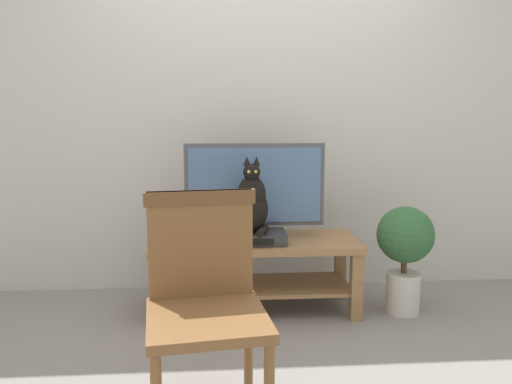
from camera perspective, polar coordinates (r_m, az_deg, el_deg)
ground_plane at (r=2.81m, az=2.32°, el=-17.35°), size 12.00×12.00×0.00m
back_wall at (r=3.60m, az=0.52°, el=11.31°), size 7.00×0.12×2.80m
tv_stand at (r=3.19m, az=-0.07°, el=-7.73°), size 1.30×0.51×0.46m
tv at (r=3.16m, az=-0.15°, el=0.43°), size 0.88×0.20×0.60m
media_box at (r=3.06m, az=-0.52°, el=-5.21°), size 0.42×0.24×0.07m
cat at (r=3.01m, az=-0.50°, el=-1.27°), size 0.21×0.28×0.47m
wooden_chair at (r=2.05m, az=-5.92°, el=-11.16°), size 0.52×0.52×0.93m
book_stack at (r=3.13m, az=-8.71°, el=-5.03°), size 0.25×0.19×0.07m
potted_plant at (r=3.26m, az=16.66°, el=-6.08°), size 0.35×0.35×0.68m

